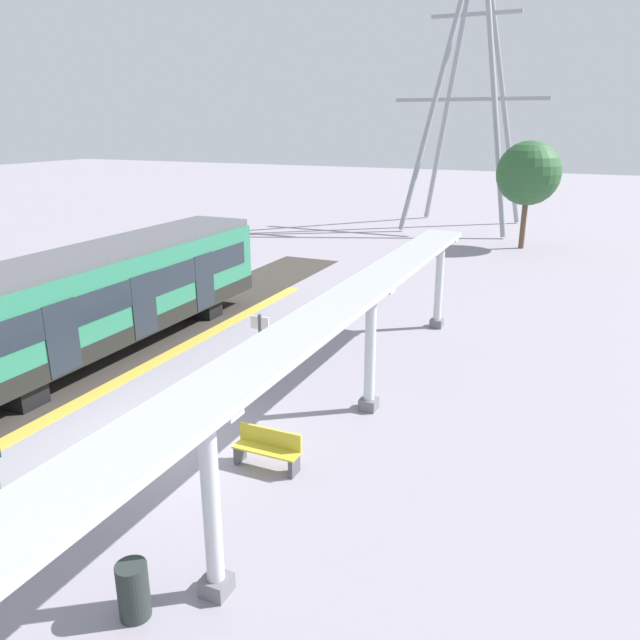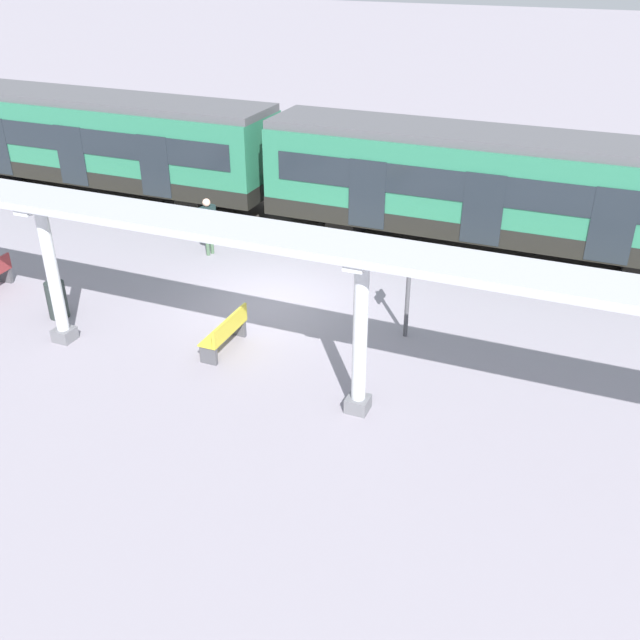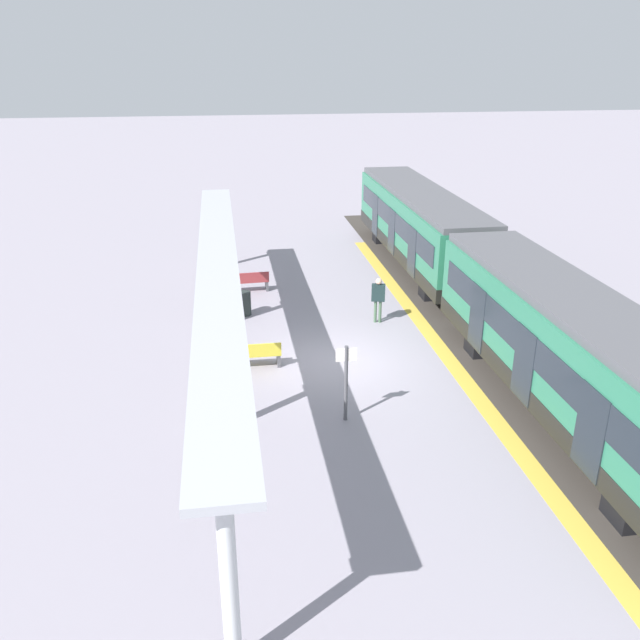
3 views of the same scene
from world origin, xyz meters
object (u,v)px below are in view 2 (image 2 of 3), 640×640
platform_info_sign (408,285)px  passenger_waiting_near_edge (208,220)px  canopy_pillar_second (53,274)px  train_near_carriage (95,142)px  trash_bin (57,300)px  train_far_carriage (492,190)px  canopy_pillar_third (360,336)px  bench_near_end (226,332)px

platform_info_sign → passenger_waiting_near_edge: size_ratio=1.29×
platform_info_sign → passenger_waiting_near_edge: 7.12m
canopy_pillar_second → train_near_carriage: bearing=-146.9°
trash_bin → platform_info_sign: 8.52m
train_far_carriage → canopy_pillar_third: (9.11, -0.76, -0.13)m
canopy_pillar_third → train_far_carriage: bearing=175.2°
trash_bin → passenger_waiting_near_edge: 5.06m
canopy_pillar_second → passenger_waiting_near_edge: bearing=174.4°
canopy_pillar_second → trash_bin: (-0.87, -0.90, -1.24)m
trash_bin → canopy_pillar_third: bearing=83.9°
trash_bin → train_far_carriage: bearing=132.9°
train_far_carriage → bench_near_end: size_ratio=8.90×
trash_bin → platform_info_sign: platform_info_sign is taller
bench_near_end → passenger_waiting_near_edge: passenger_waiting_near_edge is taller
train_far_carriage → canopy_pillar_third: train_far_carriage is taller
canopy_pillar_second → platform_info_sign: bearing=114.0°
canopy_pillar_second → bench_near_end: size_ratio=2.23×
canopy_pillar_second → platform_info_sign: (-3.22, 7.24, -0.37)m
train_near_carriage → bench_near_end: train_near_carriage is taller
train_near_carriage → platform_info_sign: train_near_carriage is taller
canopy_pillar_third → trash_bin: 8.26m
train_near_carriage → train_far_carriage: same height
train_near_carriage → canopy_pillar_third: 16.02m
bench_near_end → trash_bin: bearing=-87.6°
canopy_pillar_third → trash_bin: size_ratio=3.62×
trash_bin → passenger_waiting_near_edge: size_ratio=0.54×
canopy_pillar_second → canopy_pillar_third: (0.00, 7.22, 0.00)m
platform_info_sign → train_far_carriage: bearing=172.8°
train_near_carriage → passenger_waiting_near_edge: size_ratio=7.84×
canopy_pillar_third → platform_info_sign: canopy_pillar_third is taller
canopy_pillar_second → canopy_pillar_third: 7.22m
canopy_pillar_second → trash_bin: 1.76m
train_near_carriage → bench_near_end: (8.05, 9.63, -1.39)m
canopy_pillar_third → bench_near_end: (-1.07, -3.54, -1.26)m
train_near_carriage → platform_info_sign: (5.89, 13.19, -0.50)m
canopy_pillar_third → bench_near_end: size_ratio=2.23×
trash_bin → passenger_waiting_near_edge: bearing=163.0°
train_far_carriage → platform_info_sign: (5.89, -0.74, -0.50)m
bench_near_end → platform_info_sign: platform_info_sign is taller
train_far_carriage → canopy_pillar_third: bearing=-4.8°
train_far_carriage → passenger_waiting_near_edge: bearing=-65.1°
trash_bin → platform_info_sign: bearing=106.1°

